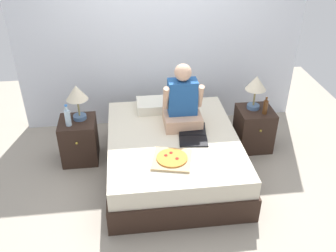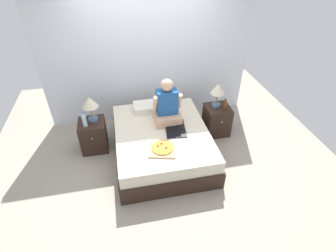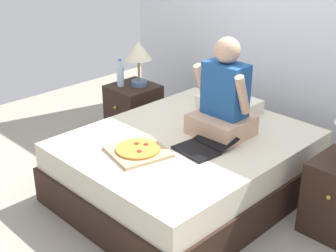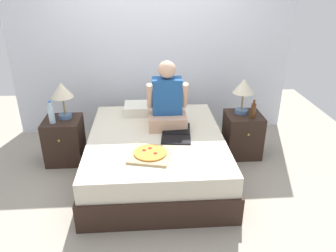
# 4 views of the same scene
# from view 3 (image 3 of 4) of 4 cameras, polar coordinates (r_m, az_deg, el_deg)

# --- Properties ---
(ground_plane) EXTENTS (5.90, 5.90, 0.00)m
(ground_plane) POSITION_cam_3_polar(r_m,az_deg,el_deg) (3.94, 2.26, -8.10)
(ground_plane) COLOR #9E9384
(wall_back) EXTENTS (3.90, 0.12, 2.50)m
(wall_back) POSITION_cam_3_polar(r_m,az_deg,el_deg) (4.47, 14.37, 12.44)
(wall_back) COLOR silver
(wall_back) RESTS_ON ground
(bed) EXTENTS (1.55, 1.90, 0.51)m
(bed) POSITION_cam_3_polar(r_m,az_deg,el_deg) (3.81, 2.32, -4.89)
(bed) COLOR black
(bed) RESTS_ON ground
(nightstand_left) EXTENTS (0.44, 0.47, 0.56)m
(nightstand_left) POSITION_cam_3_polar(r_m,az_deg,el_deg) (4.79, -4.21, 1.76)
(nightstand_left) COLOR black
(nightstand_left) RESTS_ON ground
(lamp_on_left_nightstand) EXTENTS (0.26, 0.26, 0.45)m
(lamp_on_left_nightstand) POSITION_cam_3_polar(r_m,az_deg,el_deg) (4.60, -3.63, 8.79)
(lamp_on_left_nightstand) COLOR #4C6B93
(lamp_on_left_nightstand) RESTS_ON nightstand_left
(water_bottle) EXTENTS (0.07, 0.07, 0.28)m
(water_bottle) POSITION_cam_3_polar(r_m,az_deg,el_deg) (4.66, -5.84, 6.17)
(water_bottle) COLOR silver
(water_bottle) RESTS_ON nightstand_left
(pillow) EXTENTS (0.52, 0.34, 0.12)m
(pillow) POSITION_cam_3_polar(r_m,az_deg,el_deg) (4.21, 7.42, 2.65)
(pillow) COLOR silver
(pillow) RESTS_ON bed
(person_seated) EXTENTS (0.47, 0.40, 0.78)m
(person_seated) POSITION_cam_3_polar(r_m,az_deg,el_deg) (3.67, 6.80, 3.19)
(person_seated) COLOR tan
(person_seated) RESTS_ON bed
(laptop) EXTENTS (0.36, 0.44, 0.07)m
(laptop) POSITION_cam_3_polar(r_m,az_deg,el_deg) (3.50, 4.25, -2.53)
(laptop) COLOR black
(laptop) RESTS_ON bed
(pizza_box) EXTENTS (0.48, 0.48, 0.05)m
(pizza_box) POSITION_cam_3_polar(r_m,az_deg,el_deg) (3.45, -3.67, -3.02)
(pizza_box) COLOR tan
(pizza_box) RESTS_ON bed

